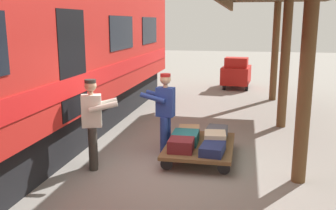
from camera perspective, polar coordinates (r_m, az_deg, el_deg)
ground_plane at (r=7.16m, az=2.18°, el=-10.00°), size 60.00×60.00×0.00m
train_car at (r=8.04m, az=-23.81°, el=6.58°), size 3.02×16.40×4.00m
luggage_cart at (r=7.79m, az=4.80°, el=-6.14°), size 1.34×1.87×0.30m
suitcase_maroon_trunk at (r=7.29m, az=1.98°, el=-6.04°), size 0.47×0.46×0.24m
suitcase_navy_fabric at (r=7.23m, az=6.71°, el=-6.55°), size 0.47×0.67×0.18m
suitcase_teal_softside at (r=7.78m, az=2.62°, el=-4.92°), size 0.53×0.63×0.23m
suitcase_tan_vintage at (r=8.27m, az=3.18°, el=-3.97°), size 0.50×0.54×0.20m
suitcase_slate_roller at (r=8.20m, az=7.34°, el=-4.05°), size 0.44×0.49×0.24m
suitcase_cream_canvas at (r=7.71m, az=7.05°, el=-5.04°), size 0.47×0.53×0.26m
porter_in_overalls at (r=7.83m, az=-0.52°, el=-0.91°), size 0.70×0.48×1.70m
porter_by_door at (r=7.20m, az=-11.17°, el=-2.36°), size 0.73×0.58×1.70m
baggage_tug at (r=16.16m, az=10.19°, el=4.72°), size 1.24×1.79×1.30m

